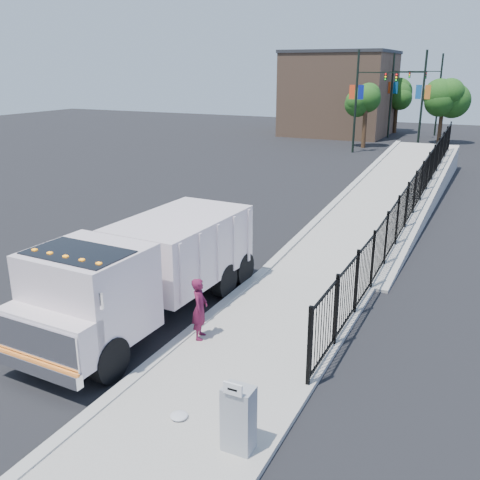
% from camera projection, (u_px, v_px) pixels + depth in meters
% --- Properties ---
extents(ground, '(120.00, 120.00, 0.00)m').
position_uv_depth(ground, '(209.00, 320.00, 14.82)').
color(ground, black).
rests_on(ground, ground).
extents(sidewalk, '(3.55, 12.00, 0.12)m').
position_uv_depth(sidewalk, '(240.00, 369.00, 12.29)').
color(sidewalk, '#9E998E').
rests_on(sidewalk, ground).
extents(curb, '(0.30, 12.00, 0.16)m').
position_uv_depth(curb, '(170.00, 350.00, 13.08)').
color(curb, '#ADAAA3').
rests_on(curb, ground).
extents(ramp, '(3.95, 24.06, 3.19)m').
position_uv_depth(ramp, '(395.00, 203.00, 27.63)').
color(ramp, '#9E998E').
rests_on(ramp, ground).
extents(iron_fence, '(0.10, 28.00, 1.80)m').
position_uv_depth(iron_fence, '(413.00, 206.00, 23.34)').
color(iron_fence, black).
rests_on(iron_fence, ground).
extents(truck, '(2.87, 8.10, 2.75)m').
position_uv_depth(truck, '(144.00, 268.00, 14.29)').
color(truck, black).
rests_on(truck, ground).
extents(worker, '(0.56, 0.68, 1.61)m').
position_uv_depth(worker, '(200.00, 309.00, 13.35)').
color(worker, '#5D1431').
rests_on(worker, sidewalk).
extents(utility_cabinet, '(0.55, 0.40, 1.25)m').
position_uv_depth(utility_cabinet, '(239.00, 419.00, 9.45)').
color(utility_cabinet, gray).
rests_on(utility_cabinet, sidewalk).
extents(arrow_sign, '(0.35, 0.04, 0.22)m').
position_uv_depth(arrow_sign, '(233.00, 389.00, 9.04)').
color(arrow_sign, white).
rests_on(arrow_sign, utility_cabinet).
extents(debris, '(0.36, 0.36, 0.09)m').
position_uv_depth(debris, '(179.00, 416.00, 10.47)').
color(debris, silver).
rests_on(debris, sidewalk).
extents(light_pole_0, '(3.77, 0.22, 8.00)m').
position_uv_depth(light_pole_0, '(360.00, 98.00, 42.54)').
color(light_pole_0, black).
rests_on(light_pole_0, ground).
extents(light_pole_1, '(3.78, 0.22, 8.00)m').
position_uv_depth(light_pole_1, '(419.00, 98.00, 42.99)').
color(light_pole_1, black).
rests_on(light_pole_1, ground).
extents(light_pole_2, '(3.77, 0.22, 8.00)m').
position_uv_depth(light_pole_2, '(395.00, 92.00, 51.91)').
color(light_pole_2, black).
rests_on(light_pole_2, ground).
extents(light_pole_3, '(3.77, 0.22, 8.00)m').
position_uv_depth(light_pole_3, '(436.00, 91.00, 53.78)').
color(light_pole_3, black).
rests_on(light_pole_3, ground).
extents(tree_0, '(2.44, 2.44, 5.22)m').
position_uv_depth(tree_0, '(366.00, 101.00, 45.38)').
color(tree_0, '#382314').
rests_on(tree_0, ground).
extents(tree_1, '(2.86, 2.86, 5.43)m').
position_uv_depth(tree_1, '(443.00, 99.00, 47.98)').
color(tree_1, '#382314').
rests_on(tree_1, ground).
extents(tree_2, '(2.90, 2.90, 5.45)m').
position_uv_depth(tree_2, '(398.00, 95.00, 56.00)').
color(tree_2, '#382314').
rests_on(tree_2, ground).
extents(building, '(10.00, 10.00, 8.00)m').
position_uv_depth(building, '(340.00, 95.00, 54.99)').
color(building, '#8C664C').
rests_on(building, ground).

